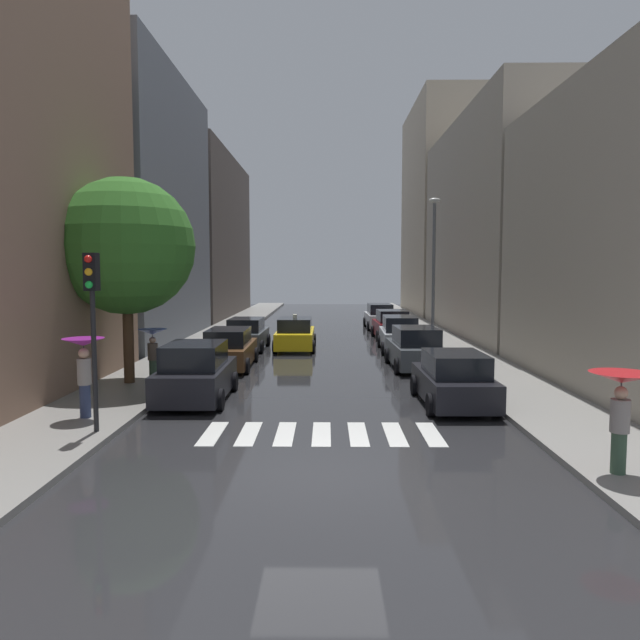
# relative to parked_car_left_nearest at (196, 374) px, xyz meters

# --- Properties ---
(ground_plane) EXTENTS (28.00, 72.00, 0.04)m
(ground_plane) POSITION_rel_parked_car_left_nearest_xyz_m (3.93, 17.14, -0.86)
(ground_plane) COLOR #272729
(sidewalk_left) EXTENTS (3.00, 72.00, 0.15)m
(sidewalk_left) POSITION_rel_parked_car_left_nearest_xyz_m (-2.57, 17.14, -0.76)
(sidewalk_left) COLOR gray
(sidewalk_left) RESTS_ON ground
(sidewalk_right) EXTENTS (3.00, 72.00, 0.15)m
(sidewalk_right) POSITION_rel_parked_car_left_nearest_xyz_m (10.43, 17.14, -0.76)
(sidewalk_right) COLOR gray
(sidewalk_right) RESTS_ON ground
(crosswalk_stripes) EXTENTS (5.85, 2.20, 0.01)m
(crosswalk_stripes) POSITION_rel_parked_car_left_nearest_xyz_m (3.93, -3.78, -0.83)
(crosswalk_stripes) COLOR silver
(crosswalk_stripes) RESTS_ON ground
(building_left_mid) EXTENTS (6.00, 15.17, 14.93)m
(building_left_mid) POSITION_rel_parked_car_left_nearest_xyz_m (-7.07, 15.73, 6.62)
(building_left_mid) COLOR slate
(building_left_mid) RESTS_ON ground
(building_left_far) EXTENTS (6.00, 20.91, 13.89)m
(building_left_far) POSITION_rel_parked_car_left_nearest_xyz_m (-7.07, 34.66, 6.11)
(building_left_far) COLOR #564C47
(building_left_far) RESTS_ON ground
(building_right_mid) EXTENTS (6.00, 20.13, 13.24)m
(building_right_mid) POSITION_rel_parked_car_left_nearest_xyz_m (14.93, 19.30, 5.78)
(building_right_mid) COLOR #9E9384
(building_right_mid) RESTS_ON ground
(building_right_far) EXTENTS (6.00, 15.07, 19.05)m
(building_right_far) POSITION_rel_parked_car_left_nearest_xyz_m (14.93, 37.93, 8.68)
(building_right_far) COLOR #B2A38C
(building_right_far) RESTS_ON ground
(parked_car_left_nearest) EXTENTS (2.17, 4.38, 1.81)m
(parked_car_left_nearest) POSITION_rel_parked_car_left_nearest_xyz_m (0.00, 0.00, 0.00)
(parked_car_left_nearest) COLOR black
(parked_car_left_nearest) RESTS_ON ground
(parked_car_left_second) EXTENTS (2.04, 4.73, 1.64)m
(parked_car_left_second) POSITION_rel_parked_car_left_nearest_xyz_m (0.01, 6.24, -0.07)
(parked_car_left_second) COLOR brown
(parked_car_left_second) RESTS_ON ground
(parked_car_left_third) EXTENTS (2.09, 4.33, 1.62)m
(parked_car_left_third) POSITION_rel_parked_car_left_nearest_xyz_m (-0.03, 11.99, -0.08)
(parked_car_left_third) COLOR #474C51
(parked_car_left_third) RESTS_ON ground
(parked_car_right_nearest) EXTENTS (2.11, 4.33, 1.61)m
(parked_car_right_nearest) POSITION_rel_parked_car_left_nearest_xyz_m (7.86, -0.56, -0.08)
(parked_car_right_nearest) COLOR black
(parked_car_right_nearest) RESTS_ON ground
(parked_car_right_second) EXTENTS (2.20, 4.46, 1.72)m
(parked_car_right_second) POSITION_rel_parked_car_left_nearest_xyz_m (7.70, 6.18, -0.04)
(parked_car_right_second) COLOR #474C51
(parked_car_right_second) RESTS_ON ground
(parked_car_right_third) EXTENTS (2.06, 4.49, 1.77)m
(parked_car_right_third) POSITION_rel_parked_car_left_nearest_xyz_m (7.68, 11.43, -0.02)
(parked_car_right_third) COLOR #B2B7BF
(parked_car_right_third) RESTS_ON ground
(parked_car_right_fourth) EXTENTS (2.21, 4.10, 1.71)m
(parked_car_right_fourth) POSITION_rel_parked_car_left_nearest_xyz_m (7.89, 16.90, -0.05)
(parked_car_right_fourth) COLOR maroon
(parked_car_right_fourth) RESTS_ON ground
(parked_car_right_fifth) EXTENTS (2.06, 4.76, 1.73)m
(parked_car_right_fifth) POSITION_rel_parked_car_left_nearest_xyz_m (7.73, 23.22, -0.04)
(parked_car_right_fifth) COLOR silver
(parked_car_right_fifth) RESTS_ON ground
(taxi_midroad) EXTENTS (2.07, 4.65, 1.81)m
(taxi_midroad) POSITION_rel_parked_car_left_nearest_xyz_m (2.44, 12.12, -0.07)
(taxi_midroad) COLOR yellow
(taxi_midroad) RESTS_ON ground
(pedestrian_foreground) EXTENTS (1.08, 1.08, 2.11)m
(pedestrian_foreground) POSITION_rel_parked_car_left_nearest_xyz_m (-2.34, -2.77, 0.87)
(pedestrian_foreground) COLOR navy
(pedestrian_foreground) RESTS_ON sidewalk_left
(pedestrian_near_tree) EXTENTS (1.19, 1.19, 1.96)m
(pedestrian_near_tree) POSITION_rel_parked_car_left_nearest_xyz_m (9.65, -7.01, 0.81)
(pedestrian_near_tree) COLOR #38513D
(pedestrian_near_tree) RESTS_ON sidewalk_right
(pedestrian_by_kerb) EXTENTS (1.00, 1.00, 1.83)m
(pedestrian_by_kerb) POSITION_rel_parked_car_left_nearest_xyz_m (-2.05, 2.47, 0.65)
(pedestrian_by_kerb) COLOR #38513D
(pedestrian_by_kerb) RESTS_ON sidewalk_left
(street_tree_left) EXTENTS (4.67, 4.67, 7.04)m
(street_tree_left) POSITION_rel_parked_car_left_nearest_xyz_m (-2.80, 2.17, 4.01)
(street_tree_left) COLOR #513823
(street_tree_left) RESTS_ON sidewalk_left
(traffic_light_left_corner) EXTENTS (0.30, 0.42, 4.30)m
(traffic_light_left_corner) POSITION_rel_parked_car_left_nearest_xyz_m (-1.52, -4.15, 2.45)
(traffic_light_left_corner) COLOR black
(traffic_light_left_corner) RESTS_ON sidewalk_left
(lamp_post_right) EXTENTS (0.60, 0.28, 7.52)m
(lamp_post_right) POSITION_rel_parked_car_left_nearest_xyz_m (9.48, 12.22, 3.61)
(lamp_post_right) COLOR #595B60
(lamp_post_right) RESTS_ON sidewalk_right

